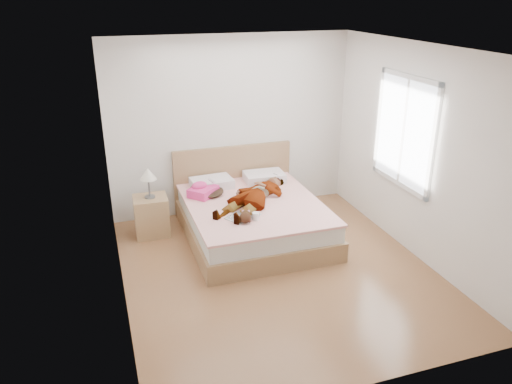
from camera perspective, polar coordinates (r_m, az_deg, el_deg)
ground at (r=6.11m, az=2.54°, el=-8.98°), size 4.00×4.00×0.00m
woman at (r=6.71m, az=-0.10°, el=-0.04°), size 1.55×1.56×0.22m
hair at (r=7.00m, az=-5.69°, el=0.20°), size 0.59×0.66×0.08m
phone at (r=6.91m, az=-5.08°, el=1.29°), size 0.10×0.10×0.05m
room_shell at (r=6.55m, az=16.58°, el=6.61°), size 4.00×4.00×4.00m
bed at (r=6.84m, az=-0.49°, el=-2.74°), size 1.80×2.08×1.00m
towel at (r=6.90m, az=-6.16°, el=0.22°), size 0.48×0.48×0.20m
magazine at (r=6.26m, az=-1.49°, el=-2.76°), size 0.50×0.44×0.02m
coffee_mug at (r=6.16m, az=-0.02°, el=-2.77°), size 0.13×0.11×0.10m
plush_toy at (r=6.10m, az=-1.23°, el=-2.86°), size 0.20×0.25×0.13m
nightstand at (r=6.96m, az=-11.88°, el=-2.35°), size 0.46×0.41×0.97m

